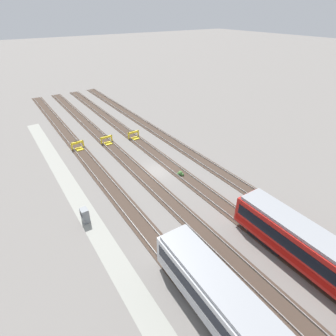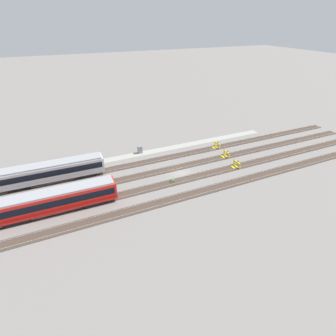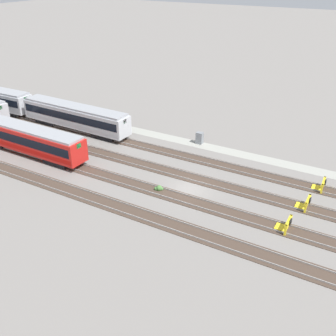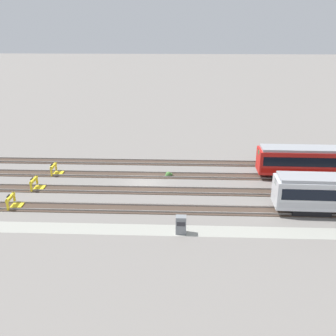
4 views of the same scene
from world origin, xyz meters
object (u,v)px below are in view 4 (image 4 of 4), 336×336
bumper_stop_middle_track (56,170)px  weed_clump (169,174)px  bumper_stop_near_inner_track (36,184)px  bumper_stop_nearest_track (13,202)px  electrical_cabinet (181,225)px  subway_car_front_row_centre (336,162)px

bumper_stop_middle_track → weed_clump: 13.62m
weed_clump → bumper_stop_near_inner_track: bearing=-163.4°
bumper_stop_nearest_track → weed_clump: bearing=30.5°
bumper_stop_middle_track → electrical_cabinet: bearing=-41.8°
bumper_stop_near_inner_track → bumper_stop_middle_track: (0.73, 4.56, 0.00)m
subway_car_front_row_centre → bumper_stop_near_inner_track: bearing=-172.3°
subway_car_front_row_centre → bumper_stop_nearest_track: (-34.43, -9.12, -1.53)m
bumper_stop_near_inner_track → electrical_cabinet: electrical_cabinet is taller
subway_car_front_row_centre → bumper_stop_nearest_track: bearing=-165.2°
electrical_cabinet → weed_clump: 13.44m
bumper_stop_near_inner_track → electrical_cabinet: size_ratio=1.25×
subway_car_front_row_centre → bumper_stop_middle_track: size_ratio=9.01×
bumper_stop_nearest_track → weed_clump: (14.99, 8.82, -0.27)m
bumper_stop_nearest_track → electrical_cabinet: electrical_cabinet is taller
bumper_stop_nearest_track → bumper_stop_middle_track: same height
subway_car_front_row_centre → weed_clump: 19.52m
bumper_stop_middle_track → electrical_cabinet: electrical_cabinet is taller
subway_car_front_row_centre → bumper_stop_near_inner_track: (-33.79, -4.57, -1.53)m
bumper_stop_near_inner_track → electrical_cabinet: bearing=-29.6°
subway_car_front_row_centre → weed_clump: (-19.44, -0.30, -1.80)m
subway_car_front_row_centre → bumper_stop_near_inner_track: subway_car_front_row_centre is taller
weed_clump → electrical_cabinet: bearing=-83.2°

